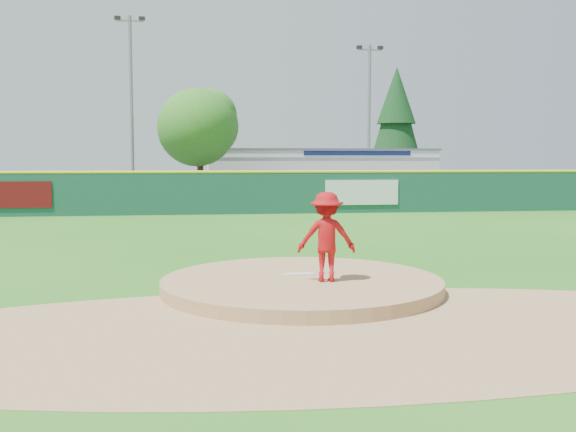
{
  "coord_description": "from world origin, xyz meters",
  "views": [
    {
      "loc": [
        -1.92,
        -12.29,
        2.56
      ],
      "look_at": [
        0.0,
        2.0,
        1.3
      ],
      "focal_mm": 40.0,
      "sensor_mm": 36.0,
      "label": 1
    }
  ],
  "objects": [
    {
      "name": "ground",
      "position": [
        0.0,
        0.0,
        0.0
      ],
      "size": [
        120.0,
        120.0,
        0.0
      ],
      "primitive_type": "plane",
      "color": "#286B19",
      "rests_on": "ground"
    },
    {
      "name": "pitchers_mound",
      "position": [
        0.0,
        0.0,
        0.0
      ],
      "size": [
        5.5,
        5.5,
        0.5
      ],
      "primitive_type": "cylinder",
      "color": "#9E774C",
      "rests_on": "ground"
    },
    {
      "name": "pitching_rubber",
      "position": [
        0.0,
        0.3,
        0.27
      ],
      "size": [
        0.6,
        0.15,
        0.04
      ],
      "primitive_type": "cube",
      "color": "white",
      "rests_on": "pitchers_mound"
    },
    {
      "name": "infield_dirt_arc",
      "position": [
        0.0,
        -3.0,
        0.01
      ],
      "size": [
        15.4,
        15.4,
        0.01
      ],
      "primitive_type": "cylinder",
      "color": "#9E774C",
      "rests_on": "ground"
    },
    {
      "name": "parking_lot",
      "position": [
        0.0,
        27.0,
        0.01
      ],
      "size": [
        44.0,
        16.0,
        0.02
      ],
      "primitive_type": "cube",
      "color": "#38383A",
      "rests_on": "ground"
    },
    {
      "name": "pitcher",
      "position": [
        0.42,
        -0.38,
        1.1
      ],
      "size": [
        1.17,
        0.77,
        1.71
      ],
      "primitive_type": "imported",
      "rotation": [
        0.0,
        0.0,
        3.01
      ],
      "color": "#A40E10",
      "rests_on": "pitchers_mound"
    },
    {
      "name": "van",
      "position": [
        -1.25,
        21.08,
        0.74
      ],
      "size": [
        5.67,
        3.83,
        1.44
      ],
      "primitive_type": "imported",
      "rotation": [
        0.0,
        0.0,
        1.87
      ],
      "color": "silver",
      "rests_on": "parking_lot"
    },
    {
      "name": "pool_building_grp",
      "position": [
        6.0,
        31.99,
        1.66
      ],
      "size": [
        15.2,
        8.2,
        3.31
      ],
      "color": "silver",
      "rests_on": "ground"
    },
    {
      "name": "fence_banners",
      "position": [
        -2.36,
        17.92,
        1.0
      ],
      "size": [
        19.83,
        0.04,
        1.2
      ],
      "color": "#5C0D0E",
      "rests_on": "ground"
    },
    {
      "name": "outfield_fence",
      "position": [
        0.0,
        18.0,
        1.09
      ],
      "size": [
        40.0,
        0.14,
        2.07
      ],
      "color": "#154535",
      "rests_on": "ground"
    },
    {
      "name": "deciduous_tree",
      "position": [
        -2.0,
        25.0,
        4.55
      ],
      "size": [
        5.6,
        5.6,
        7.36
      ],
      "color": "#382314",
      "rests_on": "ground"
    },
    {
      "name": "conifer_tree",
      "position": [
        13.0,
        36.0,
        5.54
      ],
      "size": [
        4.4,
        4.4,
        9.5
      ],
      "color": "#382314",
      "rests_on": "ground"
    },
    {
      "name": "light_pole_left",
      "position": [
        -6.0,
        27.0,
        6.05
      ],
      "size": [
        1.75,
        0.25,
        11.0
      ],
      "color": "gray",
      "rests_on": "ground"
    },
    {
      "name": "light_pole_right",
      "position": [
        9.0,
        29.0,
        5.54
      ],
      "size": [
        1.75,
        0.25,
        10.0
      ],
      "color": "gray",
      "rests_on": "ground"
    }
  ]
}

